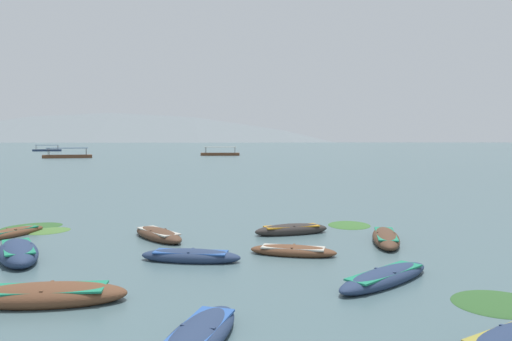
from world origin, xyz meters
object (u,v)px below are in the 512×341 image
at_px(rowboat_5, 293,251).
at_px(rowboat_12, 386,238).
at_px(rowboat_10, 191,256).
at_px(rowboat_7, 198,336).
at_px(rowboat_0, 292,230).
at_px(ferry_2, 68,156).
at_px(ferry_1, 47,150).
at_px(rowboat_9, 12,233).
at_px(ferry_0, 220,154).
at_px(rowboat_2, 47,295).
at_px(rowboat_1, 385,277).
at_px(rowboat_3, 158,235).
at_px(rowboat_4, 18,253).

height_order(rowboat_5, rowboat_12, rowboat_12).
bearing_deg(rowboat_10, rowboat_7, -81.59).
bearing_deg(rowboat_12, rowboat_10, -158.80).
relative_size(rowboat_0, ferry_2, 0.30).
bearing_deg(ferry_1, rowboat_9, -67.45).
bearing_deg(rowboat_10, ferry_0, 93.19).
xyz_separation_m(rowboat_10, rowboat_12, (7.38, 2.86, 0.02)).
height_order(ferry_1, ferry_2, same).
distance_m(rowboat_2, rowboat_5, 8.22).
bearing_deg(ferry_2, rowboat_2, -69.35).
bearing_deg(rowboat_0, rowboat_12, -26.19).
relative_size(rowboat_1, rowboat_9, 1.14).
xyz_separation_m(rowboat_0, rowboat_3, (-5.58, -0.98, -0.01)).
bearing_deg(ferry_1, rowboat_1, -64.29).
relative_size(rowboat_4, ferry_0, 0.38).
bearing_deg(ferry_1, rowboat_12, -63.12).
relative_size(rowboat_1, ferry_1, 0.35).
bearing_deg(rowboat_5, ferry_1, 115.51).
distance_m(rowboat_5, ferry_1, 182.70).
xyz_separation_m(rowboat_3, rowboat_12, (9.17, -0.78, 0.01)).
bearing_deg(ferry_2, rowboat_0, -63.99).
relative_size(rowboat_7, rowboat_12, 0.88).
bearing_deg(rowboat_4, ferry_1, 112.72).
distance_m(rowboat_3, ferry_2, 100.03).
distance_m(rowboat_9, rowboat_10, 9.14).
xyz_separation_m(rowboat_9, ferry_1, (-67.07, 161.49, 0.31)).
xyz_separation_m(rowboat_2, rowboat_5, (6.57, 4.94, -0.05)).
xyz_separation_m(rowboat_2, ferry_1, (-72.11, 169.83, 0.26)).
xyz_separation_m(rowboat_9, rowboat_12, (15.48, -1.38, 0.05)).
xyz_separation_m(rowboat_1, rowboat_2, (-8.90, -1.59, 0.03)).
bearing_deg(rowboat_10, rowboat_0, 50.76).
relative_size(rowboat_0, ferry_0, 0.33).
bearing_deg(rowboat_10, ferry_1, 114.40).
xyz_separation_m(rowboat_7, ferry_1, (-76.14, 172.30, 0.29)).
distance_m(rowboat_3, rowboat_12, 9.21).
xyz_separation_m(rowboat_12, ferry_1, (-82.55, 162.87, 0.27)).
relative_size(rowboat_7, ferry_1, 0.34).
xyz_separation_m(rowboat_0, rowboat_1, (2.06, -7.14, -0.02)).
bearing_deg(rowboat_10, rowboat_12, 21.20).
height_order(rowboat_0, rowboat_3, rowboat_0).
height_order(rowboat_4, ferry_1, ferry_1).
height_order(rowboat_4, rowboat_9, rowboat_4).
bearing_deg(rowboat_1, rowboat_5, 124.86).
xyz_separation_m(rowboat_2, rowboat_12, (10.43, 6.97, -0.01)).
height_order(rowboat_1, rowboat_10, rowboat_10).
distance_m(rowboat_7, rowboat_10, 6.64).
xyz_separation_m(rowboat_5, rowboat_9, (-11.61, 3.41, -0.00)).
relative_size(rowboat_4, rowboat_9, 1.21).
xyz_separation_m(rowboat_3, rowboat_5, (5.31, -2.81, -0.03)).
relative_size(rowboat_12, ferry_1, 0.38).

